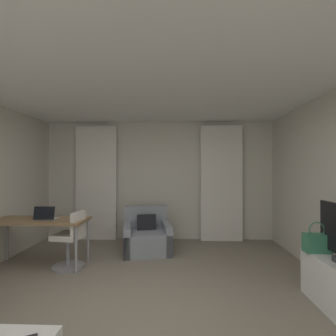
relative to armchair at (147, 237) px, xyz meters
The scene contains 10 objects.
ground_plane 2.17m from the armchair, 85.76° to the right, with size 12.00×12.00×0.00m, color gray.
wall_window 1.37m from the armchair, 79.84° to the left, with size 5.12×0.06×2.60m.
ceiling 3.20m from the armchair, 85.76° to the right, with size 5.12×6.12×0.06m, color white.
curtain_left_panel 1.74m from the armchair, 148.11° to the left, with size 0.90×0.06×2.50m.
curtain_right_panel 1.97m from the armchair, 26.26° to the left, with size 0.90×0.06×2.50m.
armchair is the anchor object (origin of this frame).
desk 1.87m from the armchair, 153.16° to the right, with size 1.50×0.61×0.75m.
desk_chair 1.41m from the armchair, 140.98° to the right, with size 0.48×0.48×0.88m.
laptop 1.80m from the armchair, 150.04° to the right, with size 0.33×0.26×0.22m.
handbag_primary 2.84m from the armchair, 36.32° to the right, with size 0.30×0.14×0.37m.
Camera 1 is at (0.42, -2.65, 1.54)m, focal length 27.16 mm.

